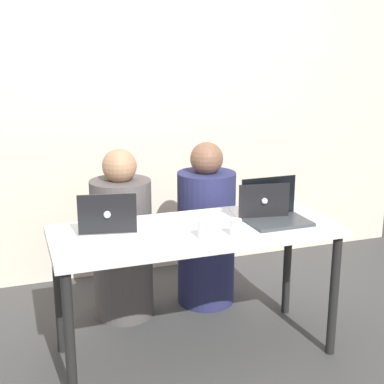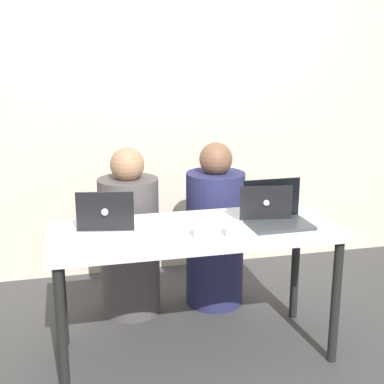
# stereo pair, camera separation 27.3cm
# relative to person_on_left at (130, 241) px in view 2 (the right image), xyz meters

# --- Properties ---
(ground_plane) EXTENTS (12.00, 12.00, 0.00)m
(ground_plane) POSITION_rel_person_on_left_xyz_m (0.28, -0.59, -0.48)
(ground_plane) COLOR #393939
(back_wall) EXTENTS (4.50, 0.10, 2.54)m
(back_wall) POSITION_rel_person_on_left_xyz_m (0.28, 0.71, 0.79)
(back_wall) COLOR beige
(back_wall) RESTS_ON ground
(desk) EXTENTS (1.52, 0.62, 0.74)m
(desk) POSITION_rel_person_on_left_xyz_m (0.28, -0.59, 0.18)
(desk) COLOR silver
(desk) RESTS_ON ground
(person_on_left) EXTENTS (0.46, 0.46, 1.08)m
(person_on_left) POSITION_rel_person_on_left_xyz_m (0.00, 0.00, 0.00)
(person_on_left) COLOR #4A4546
(person_on_left) RESTS_ON ground
(person_on_right) EXTENTS (0.44, 0.44, 1.09)m
(person_on_right) POSITION_rel_person_on_left_xyz_m (0.56, 0.00, 0.00)
(person_on_right) COLOR #242650
(person_on_right) RESTS_ON ground
(laptop_back_right) EXTENTS (0.32, 0.26, 0.21)m
(laptop_back_right) POSITION_rel_person_on_left_xyz_m (0.69, -0.51, 0.31)
(laptop_back_right) COLOR silver
(laptop_back_right) RESTS_ON desk
(laptop_back_left) EXTENTS (0.33, 0.28, 0.22)m
(laptop_back_left) POSITION_rel_person_on_left_xyz_m (-0.17, -0.50, 0.31)
(laptop_back_left) COLOR silver
(laptop_back_left) RESTS_ON desk
(laptop_front_right) EXTENTS (0.33, 0.27, 0.23)m
(laptop_front_right) POSITION_rel_person_on_left_xyz_m (0.73, -0.62, 0.31)
(laptop_front_right) COLOR #33383D
(laptop_front_right) RESTS_ON desk
(water_glass_center) EXTENTS (0.08, 0.08, 0.09)m
(water_glass_center) POSITION_rel_person_on_left_xyz_m (0.27, -0.75, 0.30)
(water_glass_center) COLOR silver
(water_glass_center) RESTS_ON desk
(water_glass_right) EXTENTS (0.06, 0.06, 0.09)m
(water_glass_right) POSITION_rel_person_on_left_xyz_m (0.43, -0.77, 0.30)
(water_glass_right) COLOR white
(water_glass_right) RESTS_ON desk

